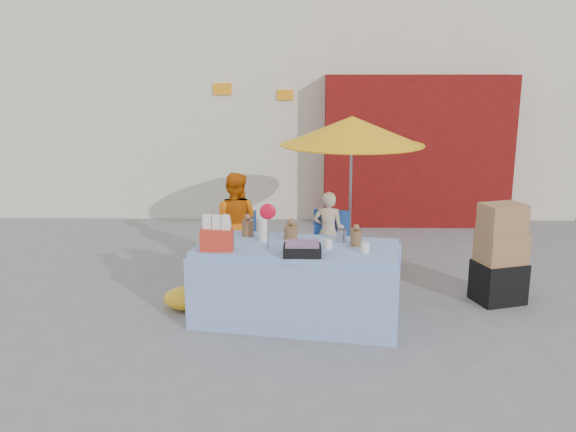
{
  "coord_description": "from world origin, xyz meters",
  "views": [
    {
      "loc": [
        0.17,
        -6.38,
        2.68
      ],
      "look_at": [
        0.03,
        0.6,
        1.0
      ],
      "focal_mm": 38.0,
      "sensor_mm": 36.0,
      "label": 1
    }
  ],
  "objects_px": {
    "vendor_beige": "(328,232)",
    "chair_right": "(328,257)",
    "market_table": "(296,282)",
    "box_stack": "(500,257)",
    "umbrella": "(352,131)",
    "vendor_orange": "(235,223)",
    "chair_left": "(235,256)"
  },
  "relations": [
    {
      "from": "market_table",
      "to": "chair_left",
      "type": "distance_m",
      "value": 1.71
    },
    {
      "from": "market_table",
      "to": "vendor_beige",
      "type": "height_order",
      "value": "market_table"
    },
    {
      "from": "umbrella",
      "to": "box_stack",
      "type": "relative_size",
      "value": 1.76
    },
    {
      "from": "market_table",
      "to": "chair_left",
      "type": "bearing_deg",
      "value": 129.15
    },
    {
      "from": "vendor_orange",
      "to": "market_table",
      "type": "bearing_deg",
      "value": 129.73
    },
    {
      "from": "vendor_beige",
      "to": "box_stack",
      "type": "distance_m",
      "value": 2.23
    },
    {
      "from": "vendor_beige",
      "to": "chair_left",
      "type": "bearing_deg",
      "value": 18.64
    },
    {
      "from": "vendor_beige",
      "to": "chair_right",
      "type": "bearing_deg",
      "value": 103.92
    },
    {
      "from": "vendor_orange",
      "to": "umbrella",
      "type": "height_order",
      "value": "umbrella"
    },
    {
      "from": "market_table",
      "to": "vendor_orange",
      "type": "xyz_separation_m",
      "value": [
        -0.83,
        1.62,
        0.25
      ]
    },
    {
      "from": "vendor_orange",
      "to": "vendor_beige",
      "type": "bearing_deg",
      "value": -167.53
    },
    {
      "from": "chair_left",
      "to": "umbrella",
      "type": "relative_size",
      "value": 0.41
    },
    {
      "from": "vendor_beige",
      "to": "umbrella",
      "type": "bearing_deg",
      "value": -140.96
    },
    {
      "from": "chair_left",
      "to": "umbrella",
      "type": "distance_m",
      "value": 2.27
    },
    {
      "from": "umbrella",
      "to": "box_stack",
      "type": "distance_m",
      "value": 2.45
    },
    {
      "from": "market_table",
      "to": "box_stack",
      "type": "xyz_separation_m",
      "value": [
        2.38,
        0.57,
        0.11
      ]
    },
    {
      "from": "umbrella",
      "to": "vendor_orange",
      "type": "bearing_deg",
      "value": -174.47
    },
    {
      "from": "market_table",
      "to": "umbrella",
      "type": "xyz_separation_m",
      "value": [
        0.72,
        1.77,
        1.46
      ]
    },
    {
      "from": "chair_left",
      "to": "vendor_beige",
      "type": "bearing_deg",
      "value": 18.64
    },
    {
      "from": "vendor_beige",
      "to": "umbrella",
      "type": "relative_size",
      "value": 0.53
    },
    {
      "from": "vendor_orange",
      "to": "umbrella",
      "type": "xyz_separation_m",
      "value": [
        1.55,
        0.15,
        1.21
      ]
    },
    {
      "from": "market_table",
      "to": "box_stack",
      "type": "bearing_deg",
      "value": 23.42
    },
    {
      "from": "market_table",
      "to": "chair_right",
      "type": "xyz_separation_m",
      "value": [
        0.42,
        1.48,
        -0.18
      ]
    },
    {
      "from": "chair_right",
      "to": "box_stack",
      "type": "height_order",
      "value": "box_stack"
    },
    {
      "from": "chair_left",
      "to": "chair_right",
      "type": "bearing_deg",
      "value": 12.47
    },
    {
      "from": "chair_right",
      "to": "market_table",
      "type": "bearing_deg",
      "value": -93.32
    },
    {
      "from": "chair_left",
      "to": "vendor_orange",
      "type": "distance_m",
      "value": 0.45
    },
    {
      "from": "vendor_orange",
      "to": "vendor_beige",
      "type": "height_order",
      "value": "vendor_orange"
    },
    {
      "from": "market_table",
      "to": "box_stack",
      "type": "relative_size",
      "value": 1.97
    },
    {
      "from": "chair_right",
      "to": "box_stack",
      "type": "relative_size",
      "value": 0.72
    },
    {
      "from": "chair_right",
      "to": "umbrella",
      "type": "xyz_separation_m",
      "value": [
        0.3,
        0.28,
        1.64
      ]
    },
    {
      "from": "market_table",
      "to": "umbrella",
      "type": "relative_size",
      "value": 1.12
    }
  ]
}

